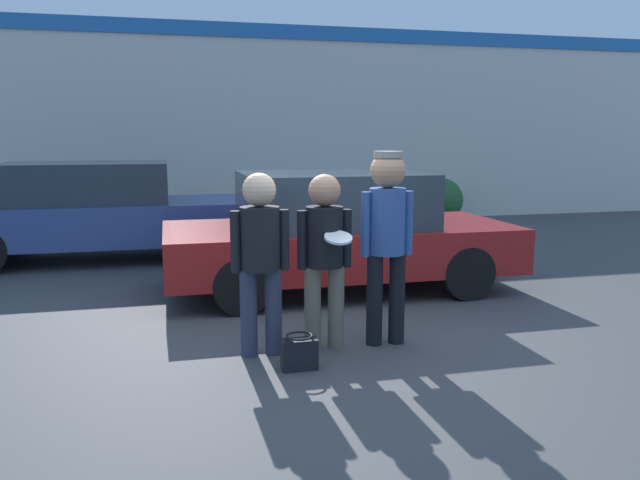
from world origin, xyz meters
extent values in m
plane|color=#3F3F42|center=(0.00, 0.00, 0.00)|extent=(56.00, 56.00, 0.00)
cube|color=silver|center=(0.00, 8.23, 2.14)|extent=(24.00, 0.18, 4.28)
cube|color=#2666B2|center=(0.00, 8.12, 4.13)|extent=(24.00, 0.04, 0.30)
cylinder|color=#2D3347|center=(-0.78, -0.26, 0.39)|extent=(0.15, 0.15, 0.78)
cylinder|color=#2D3347|center=(-0.56, -0.26, 0.39)|extent=(0.15, 0.15, 0.78)
cylinder|color=black|center=(-0.67, -0.26, 1.05)|extent=(0.34, 0.34, 0.55)
cylinder|color=black|center=(-0.88, -0.26, 1.03)|extent=(0.09, 0.09, 0.53)
cylinder|color=black|center=(-0.45, -0.26, 1.03)|extent=(0.09, 0.09, 0.53)
sphere|color=#DBB28E|center=(-0.67, -0.26, 1.47)|extent=(0.29, 0.29, 0.29)
cylinder|color=#665B4C|center=(-0.19, -0.22, 0.38)|extent=(0.15, 0.15, 0.77)
cylinder|color=#665B4C|center=(0.03, -0.22, 0.38)|extent=(0.15, 0.15, 0.77)
cylinder|color=black|center=(-0.08, -0.22, 1.04)|extent=(0.33, 0.33, 0.54)
cylinder|color=black|center=(-0.29, -0.22, 1.02)|extent=(0.09, 0.09, 0.53)
cylinder|color=black|center=(0.13, -0.22, 1.02)|extent=(0.09, 0.09, 0.53)
sphere|color=tan|center=(-0.08, -0.22, 1.45)|extent=(0.29, 0.29, 0.29)
cylinder|color=white|center=(-0.02, -0.46, 1.06)|extent=(0.24, 0.24, 0.10)
cylinder|color=black|center=(0.40, -0.23, 0.43)|extent=(0.15, 0.15, 0.86)
cylinder|color=black|center=(0.62, -0.23, 0.43)|extent=(0.15, 0.15, 0.86)
cylinder|color=#2D4C8C|center=(0.51, -0.23, 1.16)|extent=(0.33, 0.33, 0.61)
cylinder|color=#2D4C8C|center=(0.30, -0.23, 1.14)|extent=(0.09, 0.09, 0.59)
cylinder|color=#2D4C8C|center=(0.71, -0.23, 1.14)|extent=(0.09, 0.09, 0.59)
sphere|color=tan|center=(0.51, -0.23, 1.62)|extent=(0.32, 0.32, 0.32)
cylinder|color=gray|center=(0.51, -0.23, 1.76)|extent=(0.26, 0.26, 0.06)
cube|color=maroon|center=(0.66, 1.92, 0.55)|extent=(4.32, 1.91, 0.55)
cube|color=#28333D|center=(0.57, 1.92, 1.15)|extent=(2.25, 1.64, 0.66)
cylinder|color=black|center=(1.99, 2.77, 0.32)|extent=(0.64, 0.22, 0.64)
cylinder|color=black|center=(1.99, 1.06, 0.32)|extent=(0.64, 0.22, 0.64)
cylinder|color=black|center=(-0.68, 2.77, 0.32)|extent=(0.64, 0.22, 0.64)
cylinder|color=black|center=(-0.68, 1.06, 0.32)|extent=(0.64, 0.22, 0.64)
cube|color=#334784|center=(-2.53, 4.67, 0.60)|extent=(4.64, 1.78, 0.62)
cube|color=#28333D|center=(-2.63, 4.67, 1.22)|extent=(2.41, 1.53, 0.61)
cylinder|color=black|center=(-1.09, 5.46, 0.34)|extent=(0.68, 0.22, 0.68)
cylinder|color=black|center=(-1.09, 3.88, 0.34)|extent=(0.68, 0.22, 0.68)
cylinder|color=black|center=(-3.97, 5.46, 0.34)|extent=(0.68, 0.22, 0.68)
sphere|color=#285B2D|center=(4.64, 7.55, 0.49)|extent=(0.98, 0.98, 0.98)
cube|color=black|center=(-0.41, -0.69, 0.13)|extent=(0.30, 0.14, 0.26)
torus|color=black|center=(-0.41, -0.69, 0.29)|extent=(0.23, 0.23, 0.02)
camera|label=1|loc=(-1.43, -5.55, 1.93)|focal=35.00mm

